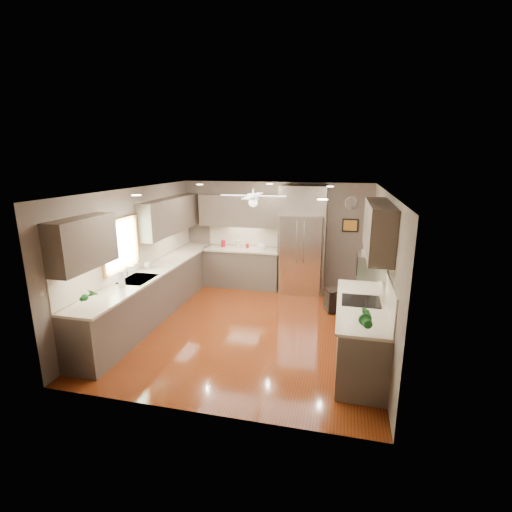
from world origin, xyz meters
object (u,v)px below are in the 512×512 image
at_px(stool, 335,300).
at_px(microwave, 371,264).
at_px(potted_plant_right, 365,318).
at_px(canister_d, 247,246).
at_px(soap_bottle, 148,264).
at_px(canister_c, 238,244).
at_px(bowl, 262,248).
at_px(canister_a, 223,244).
at_px(paper_towel, 121,279).
at_px(refrigerator, 302,242).
at_px(potted_plant_left, 89,295).

bearing_deg(stool, microwave, -72.49).
distance_m(potted_plant_right, stool, 3.00).
height_order(canister_d, soap_bottle, soap_bottle).
height_order(canister_c, bowl, canister_c).
relative_size(canister_a, stool, 0.38).
bearing_deg(canister_c, potted_plant_right, -55.39).
xyz_separation_m(canister_c, paper_towel, (-1.13, -3.15, 0.05)).
bearing_deg(canister_c, canister_a, 175.34).
height_order(stool, paper_towel, paper_towel).
relative_size(canister_d, potted_plant_right, 0.29).
height_order(soap_bottle, refrigerator, refrigerator).
bearing_deg(potted_plant_right, refrigerator, 107.16).
xyz_separation_m(canister_a, canister_c, (0.39, -0.03, 0.01)).
height_order(refrigerator, microwave, refrigerator).
height_order(soap_bottle, paper_towel, paper_towel).
distance_m(potted_plant_right, bowl, 4.52).
distance_m(soap_bottle, potted_plant_left, 1.94).
relative_size(soap_bottle, refrigerator, 0.07).
height_order(bowl, paper_towel, paper_towel).
relative_size(canister_c, microwave, 0.36).
relative_size(canister_a, potted_plant_right, 0.47).
bearing_deg(microwave, canister_c, 135.98).
relative_size(refrigerator, stool, 5.43).
relative_size(bowl, paper_towel, 0.83).
bearing_deg(microwave, soap_bottle, 170.60).
xyz_separation_m(canister_c, potted_plant_left, (-1.10, -4.02, 0.08)).
bearing_deg(soap_bottle, stool, 14.91).
bearing_deg(microwave, bowl, 129.73).
bearing_deg(bowl, potted_plant_right, -61.31).
bearing_deg(canister_a, bowl, -2.92).
height_order(canister_c, potted_plant_right, potted_plant_right).
xyz_separation_m(refrigerator, paper_towel, (-2.66, -3.09, -0.11)).
xyz_separation_m(refrigerator, stool, (0.81, -1.08, -0.95)).
xyz_separation_m(canister_c, microwave, (2.86, -2.76, 0.45)).
height_order(canister_d, potted_plant_left, potted_plant_left).
bearing_deg(soap_bottle, paper_towel, -84.52).
distance_m(microwave, paper_towel, 4.03).
xyz_separation_m(bowl, refrigerator, (0.96, -0.04, 0.22)).
bearing_deg(potted_plant_left, paper_towel, 92.15).
height_order(bowl, refrigerator, refrigerator).
relative_size(canister_c, stool, 0.44).
relative_size(potted_plant_left, bowl, 1.45).
bearing_deg(refrigerator, soap_bottle, -143.73).
xyz_separation_m(potted_plant_right, stool, (-0.40, 2.84, -0.88)).
xyz_separation_m(canister_d, paper_towel, (-1.34, -3.19, 0.08)).
height_order(canister_a, canister_c, canister_c).
relative_size(canister_a, canister_c, 0.87).
xyz_separation_m(potted_plant_left, stool, (3.44, 2.88, -0.87)).
height_order(microwave, paper_towel, microwave).
bearing_deg(refrigerator, potted_plant_right, -72.84).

